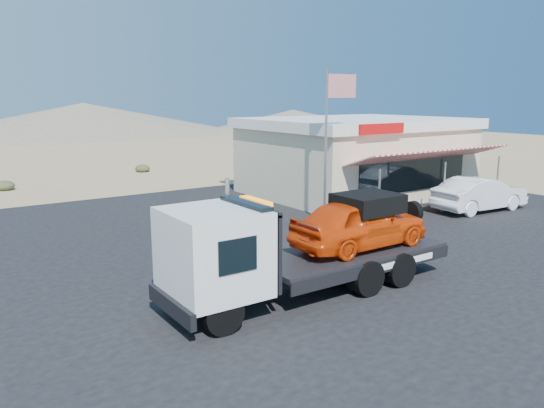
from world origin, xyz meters
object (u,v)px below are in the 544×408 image
at_px(white_sedan, 480,194).
at_px(flagpole, 331,129).
at_px(jerky_store, 355,155).
at_px(tow_truck, 306,240).

bearing_deg(white_sedan, flagpole, 79.11).
xyz_separation_m(white_sedan, flagpole, (-7.07, 1.99, 2.99)).
xyz_separation_m(white_sedan, jerky_store, (-1.50, 6.47, 1.21)).
bearing_deg(tow_truck, jerky_store, 42.19).
relative_size(tow_truck, white_sedan, 1.73).
xyz_separation_m(tow_truck, jerky_store, (11.11, 10.07, 0.56)).
relative_size(white_sedan, flagpole, 0.77).
height_order(tow_truck, white_sedan, tow_truck).
bearing_deg(jerky_store, tow_truck, -137.81).
height_order(tow_truck, flagpole, flagpole).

